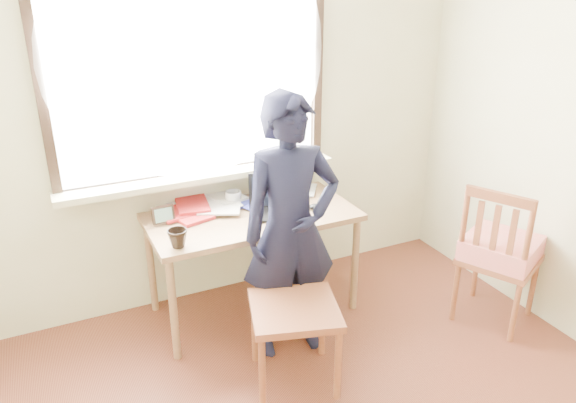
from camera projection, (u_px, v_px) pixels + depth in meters
name	position (u px, v px, depth m)	size (l,w,h in m)	color
room_shell	(377.00, 135.00, 2.07)	(3.52, 4.02, 2.61)	beige
desk	(252.00, 224.00, 3.66)	(1.35, 0.67, 0.72)	#906C48
laptop	(276.00, 204.00, 3.65)	(0.42, 0.38, 0.24)	black
mug_white	(233.00, 197.00, 3.78)	(0.11, 0.11, 0.09)	white
mug_dark	(178.00, 238.00, 3.19)	(0.12, 0.12, 0.11)	black
mouse	(315.00, 206.00, 3.71)	(0.09, 0.06, 0.03)	black
desk_clutter	(211.00, 205.00, 3.71)	(0.86, 0.46, 0.03)	#2E3496
book_a	(171.00, 212.00, 3.63)	(0.19, 0.25, 0.02)	white
book_b	(291.00, 190.00, 4.00)	(0.18, 0.24, 0.02)	white
picture_frame	(163.00, 216.00, 3.48)	(0.14, 0.02, 0.11)	black
work_chair	(294.00, 318.00, 3.10)	(0.59, 0.57, 0.49)	brown
side_chair	(500.00, 251.00, 3.61)	(0.59, 0.59, 0.97)	brown
person	(291.00, 229.00, 3.24)	(0.59, 0.38, 1.60)	black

